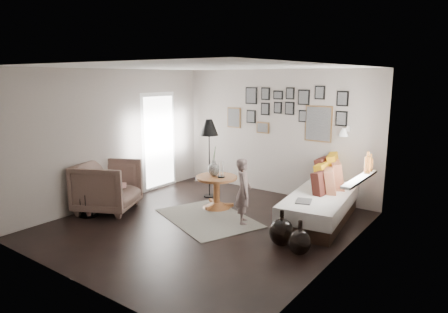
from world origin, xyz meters
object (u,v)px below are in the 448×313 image
Objects in this scene: demijohn_small at (300,242)px; demijohn_large at (281,232)px; daybed at (322,201)px; magazine_basket at (88,204)px; vase at (214,167)px; floor_lamp at (209,130)px; pedestal_table at (217,193)px; armchair at (108,186)px; child at (243,191)px.

demijohn_large is at bearing 161.08° from demijohn_small.
demijohn_large is at bearing -99.70° from daybed.
magazine_basket is at bearing -168.58° from demijohn_small.
vase is 0.35× the size of floor_lamp.
demijohn_large is at bearing 14.46° from magazine_basket.
magazine_basket is at bearing -133.41° from pedestal_table.
demijohn_large is (-0.05, -1.40, -0.13)m from daybed.
armchair is at bearing -171.50° from demijohn_large.
demijohn_large is at bearing -150.65° from child.
magazine_basket is at bearing -131.61° from vase.
vase reaches higher than demijohn_large.
demijohn_large is at bearing -24.10° from pedestal_table.
child is (2.38, 0.94, 0.10)m from armchair.
armchair is (-1.45, -1.33, -0.32)m from vase.
magazine_basket is 0.85× the size of demijohn_small.
daybed is 1.40m from demijohn_large.
armchair is 0.64× the size of floor_lamp.
daybed is 2.64m from floor_lamp.
vase is 2.51m from demijohn_small.
daybed reaches higher than pedestal_table.
magazine_basket is 2.81m from child.
armchair is at bearing 79.28° from magazine_basket.
floor_lamp reaches higher than armchair.
magazine_basket is (-3.47, -2.28, -0.13)m from daybed.
armchair is at bearing -137.42° from vase.
magazine_basket is 3.84m from demijohn_small.
floor_lamp is at bearing -55.11° from armchair.
pedestal_table reaches higher than demijohn_small.
demijohn_small is (2.25, -0.95, -0.60)m from vase.
pedestal_table is at bearing -170.33° from daybed.
armchair is 0.91× the size of child.
magazine_basket is (-1.05, -2.18, -1.18)m from floor_lamp.
demijohn_large is (3.42, 0.88, 0.00)m from magazine_basket.
pedestal_table is 0.70× the size of child.
magazine_basket is 0.38× the size of child.
armchair is at bearing -139.37° from pedestal_table.
vase reaches higher than daybed.
daybed is at bearing 101.25° from demijohn_small.
vase is 1.32× the size of magazine_basket.
child reaches higher than daybed.
daybed is 5.34× the size of magazine_basket.
magazine_basket is (-1.52, -1.71, -0.58)m from vase.
child is at bearing 155.36° from demijohn_large.
vase is 2.15m from demijohn_large.
vase is 2.36m from magazine_basket.
child is (0.93, -0.39, -0.22)m from vase.
daybed is at bearing -82.78° from child.
child reaches higher than demijohn_small.
child is (-0.97, 0.44, 0.35)m from demijohn_large.
floor_lamp is 3.25× the size of demijohn_small.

